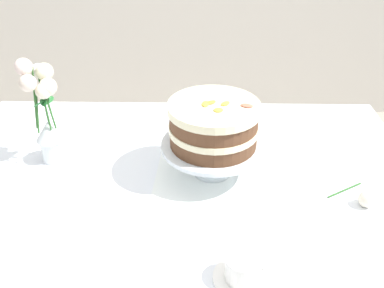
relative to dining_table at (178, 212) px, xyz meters
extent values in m
cube|color=white|center=(0.00, 0.02, 0.07)|extent=(1.40, 1.00, 0.03)
cylinder|color=brown|center=(-0.60, 0.42, -0.30)|extent=(0.06, 0.06, 0.71)
cylinder|color=brown|center=(0.60, 0.42, -0.30)|extent=(0.06, 0.06, 0.71)
cube|color=white|center=(0.10, 0.07, 0.09)|extent=(0.34, 0.34, 0.00)
cylinder|color=silver|center=(0.10, 0.07, 0.10)|extent=(0.11, 0.11, 0.01)
cylinder|color=silver|center=(0.10, 0.07, 0.14)|extent=(0.03, 0.03, 0.07)
cylinder|color=silver|center=(0.10, 0.07, 0.18)|extent=(0.29, 0.29, 0.01)
cylinder|color=brown|center=(0.10, 0.07, 0.21)|extent=(0.24, 0.24, 0.04)
cylinder|color=beige|center=(0.10, 0.07, 0.24)|extent=(0.25, 0.25, 0.02)
cylinder|color=brown|center=(0.10, 0.07, 0.27)|extent=(0.24, 0.24, 0.04)
cylinder|color=beige|center=(0.10, 0.07, 0.30)|extent=(0.25, 0.25, 0.02)
ellipsoid|color=#E56B51|center=(0.18, 0.06, 0.31)|extent=(0.04, 0.03, 0.00)
ellipsoid|color=yellow|center=(0.11, 0.04, 0.31)|extent=(0.03, 0.03, 0.00)
ellipsoid|color=orange|center=(0.09, 0.08, 0.31)|extent=(0.03, 0.03, 0.01)
ellipsoid|color=yellow|center=(0.07, 0.07, 0.31)|extent=(0.02, 0.04, 0.00)
ellipsoid|color=yellow|center=(0.13, 0.07, 0.31)|extent=(0.03, 0.03, 0.01)
cylinder|color=silver|center=(-0.38, 0.13, 0.13)|extent=(0.07, 0.07, 0.07)
cone|color=silver|center=(-0.38, 0.13, 0.19)|extent=(0.08, 0.08, 0.06)
cylinder|color=#2D6028|center=(-0.37, 0.13, 0.27)|extent=(0.02, 0.01, 0.13)
sphere|color=beige|center=(-0.36, 0.13, 0.33)|extent=(0.05, 0.05, 0.05)
cylinder|color=#2D6028|center=(-0.37, 0.15, 0.28)|extent=(0.01, 0.02, 0.16)
sphere|color=beige|center=(-0.37, 0.15, 0.36)|extent=(0.05, 0.05, 0.05)
ellipsoid|color=#236B2D|center=(-0.37, 0.14, 0.28)|extent=(0.03, 0.05, 0.02)
cylinder|color=#2D6028|center=(-0.39, 0.15, 0.28)|extent=(0.01, 0.03, 0.16)
sphere|color=silver|center=(-0.39, 0.16, 0.36)|extent=(0.04, 0.04, 0.04)
ellipsoid|color=#236B2D|center=(-0.38, 0.16, 0.32)|extent=(0.03, 0.05, 0.01)
cylinder|color=#2D6028|center=(-0.40, 0.13, 0.29)|extent=(0.03, 0.01, 0.19)
sphere|color=#F3DAD1|center=(-0.41, 0.13, 0.39)|extent=(0.05, 0.05, 0.05)
cylinder|color=#2D6028|center=(-0.39, 0.11, 0.28)|extent=(0.02, 0.03, 0.15)
sphere|color=beige|center=(-0.40, 0.10, 0.35)|extent=(0.05, 0.05, 0.05)
ellipsoid|color=#236B2D|center=(-0.38, 0.11, 0.29)|extent=(0.04, 0.05, 0.02)
cylinder|color=#2D6028|center=(-0.37, 0.12, 0.26)|extent=(0.01, 0.02, 0.12)
sphere|color=#F1E2C6|center=(-0.37, 0.12, 0.32)|extent=(0.04, 0.04, 0.04)
ellipsoid|color=#236B2D|center=(-0.37, 0.12, 0.29)|extent=(0.04, 0.04, 0.02)
cylinder|color=white|center=(0.15, -0.31, 0.09)|extent=(0.12, 0.12, 0.01)
cylinder|color=white|center=(0.15, -0.31, 0.12)|extent=(0.07, 0.07, 0.06)
torus|color=white|center=(0.20, -0.31, 0.13)|extent=(0.03, 0.01, 0.03)
cylinder|color=#2D6028|center=(0.46, -0.01, 0.09)|extent=(0.11, 0.07, 0.01)
sphere|color=silver|center=(0.49, -0.07, 0.11)|extent=(0.04, 0.04, 0.04)
camera|label=1|loc=(0.06, -0.93, 0.82)|focal=39.91mm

